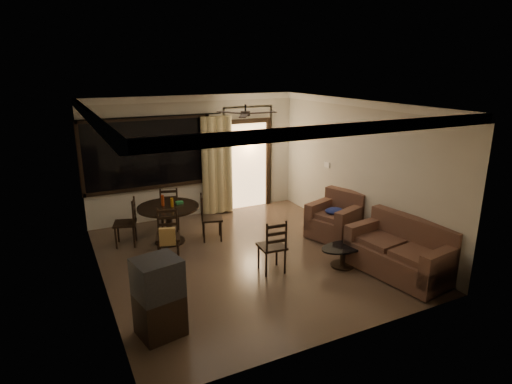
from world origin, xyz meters
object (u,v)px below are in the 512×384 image
dining_chair_east (211,226)px  sofa (402,253)px  coffee_table (343,253)px  dining_chair_south (168,245)px  dining_chair_west (126,231)px  tv_cabinet (159,297)px  dining_chair_north (170,216)px  dining_table (169,214)px  armchair (337,219)px  side_chair (272,256)px

dining_chair_east → sofa: bearing=-123.6°
coffee_table → dining_chair_south: bearing=149.3°
dining_chair_west → tv_cabinet: tv_cabinet is taller
dining_chair_north → dining_table: bearing=90.1°
sofa → armchair: 1.80m
dining_chair_east → armchair: bearing=-97.3°
coffee_table → side_chair: (-1.22, 0.38, 0.04)m
dining_chair_east → dining_chair_north: bearing=46.8°
dining_chair_south → tv_cabinet: (-0.70, -2.15, 0.23)m
dining_table → dining_chair_west: (-0.80, 0.24, -0.31)m
dining_chair_east → dining_chair_south: same height
armchair → dining_chair_west: bearing=139.8°
dining_chair_north → sofa: bearing=144.1°
dining_table → tv_cabinet: 3.12m
tv_cabinet → sofa: tv_cabinet is taller
dining_chair_west → sofa: (3.98, -3.32, 0.08)m
dining_chair_west → dining_chair_south: 1.20m
side_chair → dining_chair_west: bearing=-43.6°
dining_chair_west → armchair: (3.97, -1.52, 0.10)m
dining_chair_west → dining_chair_east: (1.60, -0.48, 0.00)m
dining_table → dining_chair_south: dining_table is taller
dining_table → dining_chair_west: 0.90m
dining_chair_north → side_chair: 2.98m
dining_table → dining_chair_north: 0.85m
dining_chair_east → side_chair: side_chair is taller
sofa → side_chair: 2.21m
dining_chair_north → dining_chair_west: bearing=43.2°
tv_cabinet → dining_table: bearing=61.2°
dining_table → tv_cabinet: bearing=-107.6°
dining_chair_south → coffee_table: (2.69, -1.60, -0.06)m
side_chair → dining_table: bearing=-54.2°
dining_chair_south → sofa: 4.10m
tv_cabinet → side_chair: (2.17, 0.93, -0.25)m
dining_chair_south → sofa: size_ratio=0.52×
dining_chair_south → dining_chair_north: 1.64m
sofa → armchair: (-0.01, 1.80, 0.02)m
tv_cabinet → side_chair: size_ratio=1.11×
dining_chair_east → side_chair: 1.86m
dining_chair_west → armchair: 4.25m
sofa → dining_chair_south: bearing=138.2°
tv_cabinet → sofa: size_ratio=0.59×
tv_cabinet → coffee_table: 3.45m
dining_chair_west → coffee_table: dining_chair_west is taller
dining_chair_east → dining_chair_north: same height
dining_chair_south → tv_cabinet: size_ratio=0.88×
dining_chair_west → dining_table: bearing=90.1°
sofa → side_chair: size_ratio=1.90×
dining_chair_south → tv_cabinet: bearing=-91.4°
tv_cabinet → dining_chair_west: bearing=76.4°
dining_table → armchair: 3.42m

